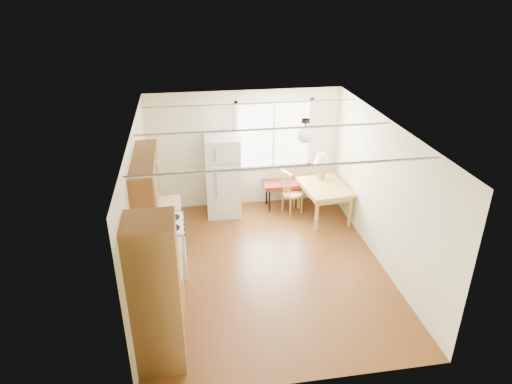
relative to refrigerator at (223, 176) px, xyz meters
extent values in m
cube|color=#4D2710|center=(0.51, -2.12, -0.84)|extent=(4.60, 5.60, 0.12)
cube|color=white|center=(0.51, -2.12, 1.66)|extent=(4.60, 5.60, 0.12)
cube|color=#F3F3C3|center=(0.51, 0.38, 0.41)|extent=(4.60, 0.10, 2.50)
cube|color=#F3F3C3|center=(0.51, -4.62, 0.41)|extent=(4.60, 0.10, 2.50)
cube|color=#F3F3C3|center=(-1.49, -2.12, 0.41)|extent=(0.10, 5.60, 2.50)
cube|color=#F3F3C3|center=(2.51, -2.12, 0.41)|extent=(0.10, 5.60, 2.50)
cube|color=brown|center=(-1.19, -3.97, 0.21)|extent=(0.60, 0.60, 2.10)
cube|color=brown|center=(-1.19, -2.97, -0.41)|extent=(0.60, 1.10, 0.86)
cube|color=tan|center=(-1.18, -2.97, 0.04)|extent=(0.62, 1.14, 0.04)
cube|color=silver|center=(-1.16, -1.92, -0.39)|extent=(0.65, 0.76, 0.90)
cube|color=brown|center=(-1.19, -1.17, -0.41)|extent=(0.60, 0.60, 0.86)
cube|color=brown|center=(-1.32, -2.27, 1.01)|extent=(0.33, 1.60, 0.70)
cube|color=white|center=(1.11, 0.37, 0.71)|extent=(1.50, 0.02, 1.35)
cylinder|color=#302015|center=(1.21, -1.72, 1.62)|extent=(0.14, 0.14, 0.06)
cylinder|color=#302015|center=(1.21, -1.72, 1.52)|extent=(0.03, 0.03, 0.16)
sphere|color=white|center=(1.21, -1.72, 1.38)|extent=(0.26, 0.26, 0.26)
cube|color=silver|center=(0.00, 0.00, 0.00)|extent=(0.73, 0.73, 1.69)
cube|color=gray|center=(0.00, -0.35, 0.40)|extent=(0.69, 0.02, 0.02)
cube|color=gray|center=(-0.17, -0.36, 0.17)|extent=(0.03, 0.03, 1.01)
cube|color=maroon|center=(1.48, 0.06, -0.31)|extent=(1.25, 0.47, 0.10)
cylinder|color=black|center=(0.95, -0.11, -0.60)|extent=(0.04, 0.04, 0.48)
cylinder|color=black|center=(2.00, -0.11, -0.60)|extent=(0.04, 0.04, 0.48)
cylinder|color=black|center=(0.95, 0.24, -0.60)|extent=(0.04, 0.04, 0.48)
cylinder|color=black|center=(2.00, 0.24, -0.60)|extent=(0.04, 0.04, 0.48)
cube|color=#B48E45|center=(2.01, -0.52, -0.16)|extent=(0.97, 1.22, 0.06)
cube|color=#B48E45|center=(2.01, -0.52, -0.24)|extent=(0.86, 1.11, 0.10)
cylinder|color=#B48E45|center=(1.71, -1.05, -0.52)|extent=(0.07, 0.07, 0.65)
cylinder|color=#B48E45|center=(2.42, -0.98, -0.52)|extent=(0.07, 0.07, 0.65)
cylinder|color=#B48E45|center=(1.61, -0.06, -0.52)|extent=(0.07, 0.07, 0.65)
cylinder|color=#B48E45|center=(2.31, 0.01, -0.52)|extent=(0.07, 0.07, 0.65)
cylinder|color=#B48E45|center=(1.42, -0.22, -0.41)|extent=(0.42, 0.42, 0.05)
cylinder|color=#B48E45|center=(1.34, -0.40, -0.63)|extent=(0.04, 0.04, 0.43)
cylinder|color=#B48E45|center=(1.61, -0.30, -0.63)|extent=(0.04, 0.04, 0.43)
cylinder|color=#B48E45|center=(1.24, -0.14, -0.63)|extent=(0.04, 0.04, 0.43)
cylinder|color=#B48E45|center=(1.50, -0.03, -0.63)|extent=(0.04, 0.04, 0.43)
cylinder|color=#BD913C|center=(2.02, -0.17, -0.07)|extent=(0.15, 0.15, 0.13)
cylinder|color=#BD913C|center=(2.02, -0.17, 0.10)|extent=(0.03, 0.03, 0.22)
cone|color=white|center=(2.02, -0.17, 0.32)|extent=(0.32, 0.32, 0.22)
cube|color=black|center=(-1.21, -2.82, 0.10)|extent=(0.25, 0.28, 0.09)
cube|color=black|center=(-1.21, -2.92, 0.29)|extent=(0.20, 0.11, 0.30)
cylinder|color=black|center=(-1.21, -2.77, 0.21)|extent=(0.15, 0.15, 0.13)
cylinder|color=red|center=(-1.23, -2.99, 0.14)|extent=(0.11, 0.11, 0.16)
sphere|color=red|center=(-1.23, -2.99, 0.25)|extent=(0.06, 0.06, 0.06)
camera|label=1|loc=(-0.69, -8.56, 3.74)|focal=32.00mm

